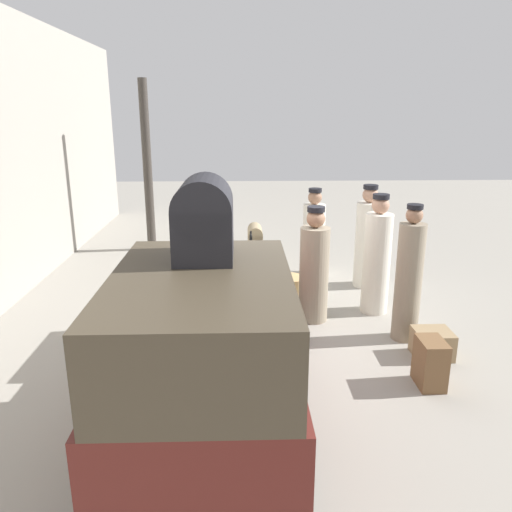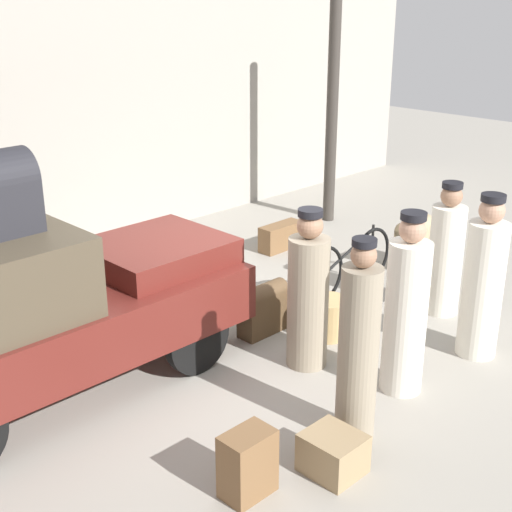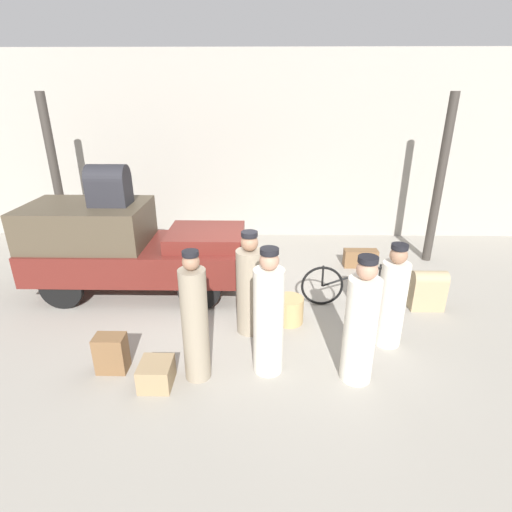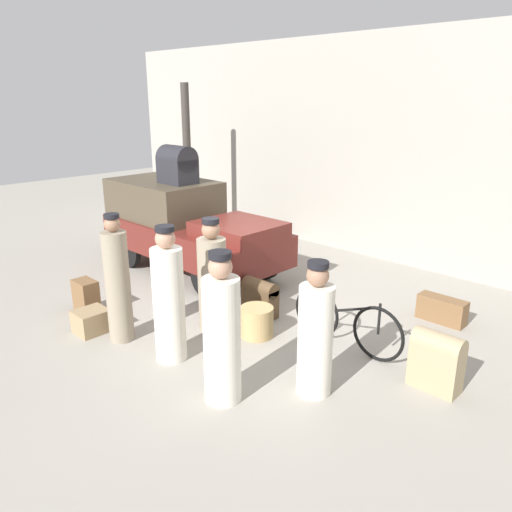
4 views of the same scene
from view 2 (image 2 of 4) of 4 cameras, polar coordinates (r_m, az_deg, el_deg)
The scene contains 16 objects.
ground_plane at distance 7.82m, azimuth -0.01°, elevation -7.26°, with size 30.00×30.00×0.00m, color gray.
station_building_facade at distance 10.31m, azimuth -16.54°, elevation 11.97°, with size 16.00×0.15×4.50m.
canopy_pillar_right at distance 11.66m, azimuth 6.10°, elevation 11.31°, with size 0.19×0.19×3.57m.
truck at distance 6.81m, azimuth -17.99°, elevation -4.14°, with size 3.91×1.56×1.70m.
bicycle at distance 9.08m, azimuth 7.38°, elevation -0.68°, with size 1.74×0.04×0.80m.
wicker_basket at distance 8.01m, azimuth 5.68°, elevation -4.90°, with size 0.48×0.48×0.44m.
porter_lifting_near_truck at distance 6.04m, azimuth 8.19°, elevation -7.39°, with size 0.34×0.34×1.82m.
porter_carrying_trunk at distance 7.18m, azimuth 4.19°, elevation -3.25°, with size 0.42×0.42×1.67m.
conductor_in_dark_uniform at distance 8.64m, azimuth 14.93°, elevation 0.08°, with size 0.40×0.40×1.61m.
porter_standing_middle at distance 6.84m, azimuth 11.90°, elevation -4.38°, with size 0.40×0.40×1.80m.
porter_with_bicycle at distance 7.72m, azimuth 17.70°, elevation -2.14°, with size 0.42×0.42×1.76m.
trunk_umber_medium at distance 5.96m, azimuth 6.18°, elevation -15.42°, with size 0.42×0.45×0.34m.
trunk_barrel_dark at distance 10.05m, azimuth 12.55°, elevation 1.13°, with size 0.58×0.29×0.72m.
suitcase_tan_flat at distance 7.99m, azimuth 0.58°, elevation -4.13°, with size 0.59×0.25×0.59m.
suitcase_black_upright at distance 5.64m, azimuth -0.67°, elevation -16.30°, with size 0.41×0.27×0.54m.
trunk_wicker_pale at distance 10.60m, azimuth 2.01°, elevation 1.56°, with size 0.72×0.26×0.39m.
Camera 2 is at (-4.86, -4.91, 3.67)m, focal length 50.00 mm.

